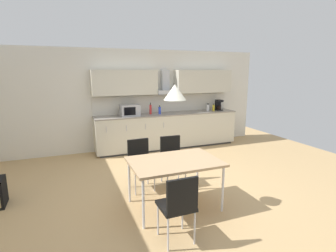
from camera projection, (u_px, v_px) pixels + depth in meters
The scene contains 16 objects.
ground_plane at pixel (169, 191), 4.55m from camera, with size 9.40×8.41×0.02m, color tan.
wall_back at pixel (129, 100), 6.88m from camera, with size 7.52×0.10×2.59m, color silver.
kitchen_counter at pixel (168, 130), 7.07m from camera, with size 3.87×0.64×0.94m.
backsplash_tile at pixel (164, 103), 7.20m from camera, with size 3.85×0.02×0.46m, color silver.
upper_wall_cabinets at pixel (166, 82), 6.93m from camera, with size 3.85×0.40×0.62m.
microwave at pixel (130, 110), 6.58m from camera, with size 0.48×0.35×0.28m.
coffee_maker at pixel (218, 105), 7.53m from camera, with size 0.18×0.19×0.30m.
bottle_blue at pixel (160, 110), 6.86m from camera, with size 0.07×0.07×0.23m.
bottle_red at pixel (151, 109), 6.84m from camera, with size 0.06×0.06×0.30m.
bottle_yellow at pixel (214, 108), 7.40m from camera, with size 0.06×0.06×0.21m.
bottle_white at pixel (208, 108), 7.40m from camera, with size 0.08×0.08×0.21m.
dining_table at pixel (174, 163), 3.89m from camera, with size 1.32×0.91×0.74m.
chair_far_left at pixel (140, 159), 4.58m from camera, with size 0.42×0.42×0.87m.
chair_near_left at pixel (179, 203), 3.06m from camera, with size 0.40×0.40×0.87m.
chair_far_right at pixel (172, 155), 4.79m from camera, with size 0.42×0.42×0.87m.
pendant_lamp at pixel (175, 92), 3.68m from camera, with size 0.32×0.32×0.22m, color silver.
Camera 1 is at (-1.55, -3.92, 2.04)m, focal length 28.00 mm.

